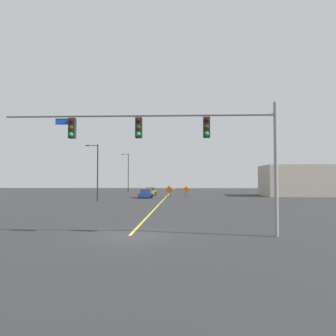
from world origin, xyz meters
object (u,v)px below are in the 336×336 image
Objects in this scene: street_lamp_mid_right at (128,171)px; construction_sign_median_far at (186,190)px; car_yellow_approaching at (151,191)px; construction_sign_right_shoulder at (169,190)px; street_lamp_near_left at (97,170)px; car_blue_passing at (146,193)px; traffic_signal_assembly at (175,135)px.

construction_sign_median_far is (12.82, -18.76, -3.65)m from street_lamp_mid_right.
construction_sign_median_far is 9.56m from car_yellow_approaching.
construction_sign_right_shoulder is 9.13m from car_yellow_approaching.
construction_sign_median_far is at bearing 43.08° from street_lamp_near_left.
street_lamp_near_left is (0.76, -30.04, -0.57)m from street_lamp_mid_right.
car_blue_passing is at bearing -88.95° from car_yellow_approaching.
street_lamp_near_left reaches higher than traffic_signal_assembly.
construction_sign_median_far is at bearing 21.46° from car_blue_passing.
street_lamp_mid_right reaches higher than construction_sign_right_shoulder.
construction_sign_right_shoulder is at bearing 92.69° from traffic_signal_assembly.
construction_sign_median_far is at bearing -55.66° from street_lamp_mid_right.
construction_sign_right_shoulder is at bearing 46.84° from street_lamp_near_left.
traffic_signal_assembly reaches higher than car_yellow_approaching.
car_blue_passing is at bearing -158.54° from construction_sign_median_far.
traffic_signal_assembly is at bearing -87.31° from construction_sign_right_shoulder.
construction_sign_right_shoulder is 0.49× the size of car_blue_passing.
traffic_signal_assembly is at bearing -91.59° from construction_sign_median_far.
construction_sign_right_shoulder is at bearing 17.47° from car_blue_passing.
construction_sign_median_far reaches higher than car_blue_passing.
traffic_signal_assembly is at bearing -82.99° from car_yellow_approaching.
traffic_signal_assembly reaches higher than construction_sign_median_far.
street_lamp_mid_right is 22.60m from car_blue_passing.
street_lamp_near_left is 13.90m from construction_sign_right_shoulder.
street_lamp_mid_right is 2.13× the size of car_yellow_approaching.
street_lamp_near_left reaches higher than construction_sign_right_shoulder.
car_yellow_approaching is 1.05× the size of car_blue_passing.
street_lamp_mid_right is 4.86× the size of construction_sign_median_far.
street_lamp_near_left is (-11.00, 26.76, -0.94)m from traffic_signal_assembly.
car_blue_passing is (-3.63, -1.14, -0.49)m from construction_sign_right_shoulder.
street_lamp_mid_right is 1.15× the size of street_lamp_near_left.
construction_sign_median_far is at bearing -46.39° from car_yellow_approaching.
street_lamp_mid_right is at bearing 116.49° from construction_sign_right_shoulder.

